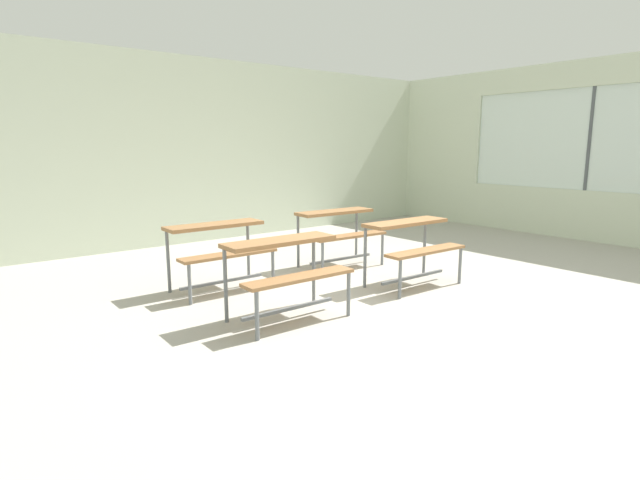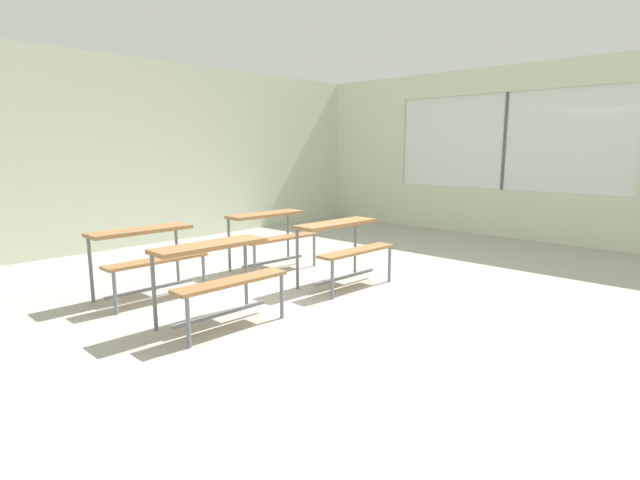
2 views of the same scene
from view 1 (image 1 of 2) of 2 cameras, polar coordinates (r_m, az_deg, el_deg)
ground at (r=5.29m, az=9.96°, el=-7.29°), size 10.00×9.00×0.05m
wall_back at (r=8.68m, az=-12.85°, el=9.85°), size 10.00×0.12×3.00m
wall_right at (r=9.35m, az=31.93°, el=8.23°), size 0.12×9.00×3.00m
desk_bench_r0c0 at (r=4.60m, az=-3.86°, el=-2.27°), size 1.11×0.61×0.74m
desk_bench_r0c1 at (r=5.81m, az=10.52°, el=0.31°), size 1.12×0.62×0.74m
desk_bench_r1c0 at (r=5.63m, az=-11.41°, el=-0.06°), size 1.11×0.60×0.74m
desk_bench_r1c1 at (r=6.64m, az=2.26°, el=1.78°), size 1.13×0.64×0.74m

